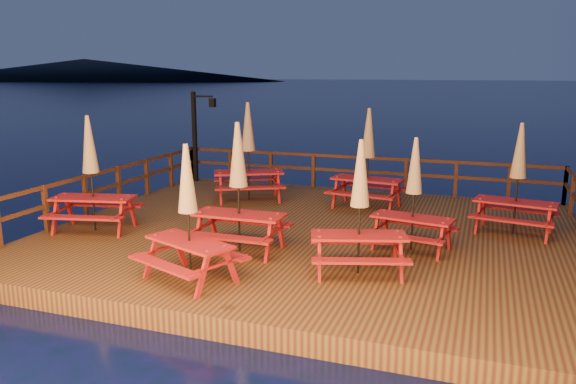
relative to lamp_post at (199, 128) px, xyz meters
name	(u,v)px	position (x,y,z in m)	size (l,w,h in m)	color
ground	(313,247)	(5.39, -4.55, -2.20)	(500.00, 500.00, 0.00)	black
deck	(313,239)	(5.39, -4.55, -2.00)	(12.00, 10.00, 0.40)	#412014
deck_piles	(313,259)	(5.39, -4.55, -2.50)	(11.44, 9.44, 1.40)	#3A1D12
railing	(333,185)	(5.39, -2.77, -1.03)	(11.80, 9.75, 1.10)	#3A1D12
lamp_post	(199,128)	(0.00, 0.00, 0.00)	(0.85, 0.18, 3.00)	black
headland_left	(85,70)	(-154.61, 185.45, 2.30)	(180.00, 84.00, 9.00)	black
picnic_table_0	(414,192)	(7.74, -5.18, -0.57)	(1.88, 1.64, 2.36)	maroon
picnic_table_1	(360,205)	(6.99, -6.94, -0.50)	(2.10, 1.90, 2.49)	maroon
picnic_table_2	(518,177)	(9.80, -3.20, -0.47)	(2.02, 1.76, 2.55)	maroon
picnic_table_3	(91,172)	(0.54, -6.19, -0.40)	(2.18, 1.94, 2.69)	maroon
picnic_table_4	(368,157)	(6.10, -1.83, -0.39)	(2.06, 1.76, 2.71)	maroon
picnic_table_5	(238,186)	(4.38, -6.47, -0.40)	(1.88, 1.55, 2.68)	maroon
picnic_table_6	(248,150)	(2.69, -2.07, -0.33)	(2.49, 2.34, 2.81)	maroon
picnic_table_7	(188,211)	(4.24, -8.29, -0.52)	(2.12, 1.95, 2.46)	maroon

